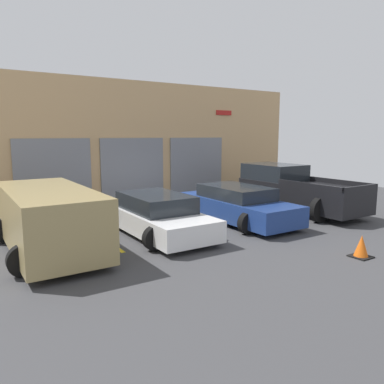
# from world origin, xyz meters

# --- Properties ---
(ground_plane) EXTENTS (28.00, 28.00, 0.00)m
(ground_plane) POSITION_xyz_m (0.00, 0.00, 0.00)
(ground_plane) COLOR #3D3D3F
(shophouse_building) EXTENTS (16.59, 0.68, 5.18)m
(shophouse_building) POSITION_xyz_m (-0.01, 3.29, 2.55)
(shophouse_building) COLOR tan
(shophouse_building) RESTS_ON ground
(pickup_truck) EXTENTS (2.49, 5.13, 1.77)m
(pickup_truck) POSITION_xyz_m (4.64, -1.53, 0.84)
(pickup_truck) COLOR black
(pickup_truck) RESTS_ON ground
(sedan_white) EXTENTS (2.23, 4.42, 1.22)m
(sedan_white) POSITION_xyz_m (-1.55, -1.78, 0.58)
(sedan_white) COLOR white
(sedan_white) RESTS_ON ground
(sedan_side) EXTENTS (2.36, 4.77, 1.63)m
(sedan_side) POSITION_xyz_m (-4.64, -1.81, 0.89)
(sedan_side) COLOR #9E8956
(sedan_side) RESTS_ON ground
(van_right) EXTENTS (2.25, 4.63, 1.23)m
(van_right) POSITION_xyz_m (1.55, -1.79, 0.59)
(van_right) COLOR navy
(van_right) RESTS_ON ground
(parking_stripe_left) EXTENTS (0.12, 2.20, 0.01)m
(parking_stripe_left) POSITION_xyz_m (-3.09, -1.81, 0.00)
(parking_stripe_left) COLOR gold
(parking_stripe_left) RESTS_ON ground
(parking_stripe_centre) EXTENTS (0.12, 2.20, 0.01)m
(parking_stripe_centre) POSITION_xyz_m (-0.00, -1.81, 0.00)
(parking_stripe_centre) COLOR gold
(parking_stripe_centre) RESTS_ON ground
(parking_stripe_right) EXTENTS (0.12, 2.20, 0.01)m
(parking_stripe_right) POSITION_xyz_m (3.09, -1.81, 0.00)
(parking_stripe_right) COLOR gold
(parking_stripe_right) RESTS_ON ground
(parking_stripe_far_right) EXTENTS (0.12, 2.20, 0.01)m
(parking_stripe_far_right) POSITION_xyz_m (6.19, -1.81, 0.00)
(parking_stripe_far_right) COLOR gold
(parking_stripe_far_right) RESTS_ON ground
(traffic_cone) EXTENTS (0.47, 0.47, 0.55)m
(traffic_cone) POSITION_xyz_m (1.67, -6.38, 0.25)
(traffic_cone) COLOR black
(traffic_cone) RESTS_ON ground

